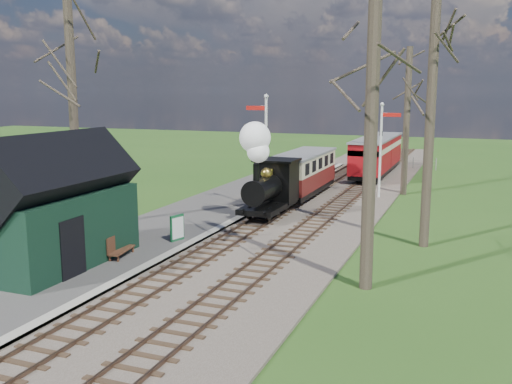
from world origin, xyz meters
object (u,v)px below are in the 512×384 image
Objects in this scene: locomotive at (268,176)px; red_carriage_b at (383,151)px; semaphore_far at (382,143)px; semaphore_near at (265,144)px; bench at (119,246)px; red_carriage_a at (370,159)px; coach at (303,172)px; sign_board at (177,228)px; station_shed at (55,208)px; person at (110,238)px.

red_carriage_b is (2.61, 19.53, -0.56)m from locomotive.
semaphore_far is at bearing 59.98° from locomotive.
bench is at bearing -100.82° from semaphore_near.
red_carriage_b is (0.00, 5.50, 0.00)m from red_carriage_a.
coach is 6.99× the size of sign_board.
bench is (1.53, 1.57, -1.66)m from station_shed.
red_carriage_a is 23.53m from person.
red_carriage_b is (-1.77, 11.93, -1.73)m from semaphore_far.
semaphore_near is at bearing -105.16° from red_carriage_a.
semaphore_far is 1.20× the size of locomotive.
sign_board is at bearing -99.87° from red_carriage_b.
semaphore_far reaches higher than station_shed.
red_carriage_b reaches higher than coach.
coach is (0.01, 6.07, -0.59)m from locomotive.
coach is 12.23m from sign_board.
locomotive is 0.62× the size of coach.
red_carriage_b is (6.90, 29.94, -0.64)m from station_shed.
person is (-3.18, -14.84, -0.73)m from coach.
station_shed reaches higher than red_carriage_b.
red_carriage_b reaches higher than person.
red_carriage_b reaches higher than sign_board.
station_shed is 4.69× the size of person.
station_shed is 2.75m from bench.
bench is at bearing -109.48° from person.
red_carriage_b is at bearing 82.38° from locomotive.
red_carriage_b reaches higher than bench.
semaphore_near reaches higher than red_carriage_b.
red_carriage_a reaches higher than person.
semaphore_near reaches higher than person.
red_carriage_a is (2.60, 7.96, 0.02)m from coach.
red_carriage_b is at bearing 79.36° from semaphore_near.
semaphore_far reaches higher than red_carriage_b.
semaphore_near is at bearing -99.75° from coach.
bench is (-2.76, -14.91, -1.00)m from coach.
red_carriage_b is at bearing 77.03° from station_shed.
person is at bearing -103.07° from semaphore_near.
red_carriage_a is at bearing 71.91° from coach.
semaphore_far is 1.02× the size of red_carriage_a.
semaphore_near is 4.00× the size of bench.
station_shed is at bearing 135.21° from person.
semaphore_far is at bearing -74.59° from red_carriage_a.
coach is at bearing 79.50° from bench.
semaphore_far is 3.68× the size of bench.
red_carriage_a is 1.00× the size of red_carriage_b.
bench is at bearing -100.71° from red_carriage_b.
station_shed is 12.58m from semaphore_near.
station_shed is 1.32× the size of locomotive.
semaphore_near is at bearing -23.38° from person.
person reaches higher than sign_board.
sign_board is 3.09m from person.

